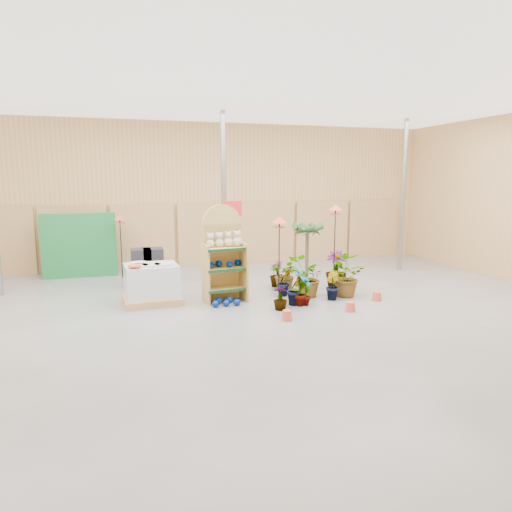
{
  "coord_description": "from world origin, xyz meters",
  "views": [
    {
      "loc": [
        -2.67,
        -8.43,
        2.76
      ],
      "look_at": [
        0.3,
        1.5,
        1.0
      ],
      "focal_mm": 32.0,
      "sensor_mm": 36.0,
      "label": 1
    }
  ],
  "objects": [
    {
      "name": "display_shelf",
      "position": [
        -0.46,
        1.58,
        1.0
      ],
      "size": [
        0.99,
        0.7,
        2.2
      ],
      "rotation": [
        0.0,
        0.0,
        0.14
      ],
      "color": "tan",
      "rests_on": "ground"
    },
    {
      "name": "gazing_balls_floor",
      "position": [
        -0.53,
        1.09,
        0.07
      ],
      "size": [
        0.63,
        0.39,
        0.15
      ],
      "color": "navy",
      "rests_on": "ground"
    },
    {
      "name": "offer_sign",
      "position": [
        0.1,
        2.98,
        1.57
      ],
      "size": [
        0.5,
        0.08,
        2.2
      ],
      "color": "gray",
      "rests_on": "ground"
    },
    {
      "name": "bird_table_back",
      "position": [
        -2.68,
        4.67,
        1.65
      ],
      "size": [
        0.34,
        0.34,
        1.78
      ],
      "color": "black",
      "rests_on": "ground"
    },
    {
      "name": "potted_plant_11",
      "position": [
        1.15,
        2.47,
        0.34
      ],
      "size": [
        0.46,
        0.46,
        0.67
      ],
      "primitive_type": "imported",
      "rotation": [
        0.0,
        0.0,
        4.95
      ],
      "color": "#274E23",
      "rests_on": "ground"
    },
    {
      "name": "teddy_bears",
      "position": [
        -0.43,
        1.48,
        1.39
      ],
      "size": [
        0.81,
        0.21,
        0.35
      ],
      "color": "beige",
      "rests_on": "display_shelf"
    },
    {
      "name": "potted_plant_10",
      "position": [
        2.36,
        1.09,
        0.48
      ],
      "size": [
        0.97,
        1.04,
        0.97
      ],
      "primitive_type": "imported",
      "rotation": [
        0.0,
        0.0,
        1.85
      ],
      "color": "#274E23",
      "rests_on": "ground"
    },
    {
      "name": "potted_plant_5",
      "position": [
        1.01,
        1.52,
        0.34
      ],
      "size": [
        0.41,
        0.35,
        0.68
      ],
      "primitive_type": "imported",
      "rotation": [
        0.0,
        0.0,
        0.13
      ],
      "color": "#274E23",
      "rests_on": "ground"
    },
    {
      "name": "pallet_stack",
      "position": [
        -2.06,
        1.76,
        0.44
      ],
      "size": [
        1.31,
        1.11,
        0.92
      ],
      "rotation": [
        0.0,
        0.0,
        0.07
      ],
      "color": "tan",
      "rests_on": "ground"
    },
    {
      "name": "palm",
      "position": [
        2.25,
        3.09,
        1.41
      ],
      "size": [
        0.7,
        0.7,
        1.66
      ],
      "color": "brown",
      "rests_on": "ground"
    },
    {
      "name": "potted_plant_3",
      "position": [
        2.56,
        1.91,
        0.47
      ],
      "size": [
        0.73,
        0.73,
        0.95
      ],
      "primitive_type": "imported",
      "rotation": [
        0.0,
        0.0,
        5.75
      ],
      "color": "#274E23",
      "rests_on": "ground"
    },
    {
      "name": "charcoal_planters",
      "position": [
        -2.05,
        3.38,
        0.5
      ],
      "size": [
        0.8,
        0.5,
        1.0
      ],
      "color": "black",
      "rests_on": "ground"
    },
    {
      "name": "bird_table_right",
      "position": [
        2.37,
        1.66,
        1.99
      ],
      "size": [
        0.34,
        0.34,
        2.14
      ],
      "color": "black",
      "rests_on": "ground"
    },
    {
      "name": "potted_plant_1",
      "position": [
        0.97,
        0.7,
        0.36
      ],
      "size": [
        0.44,
        0.38,
        0.72
      ],
      "primitive_type": "imported",
      "rotation": [
        0.0,
        0.0,
        0.15
      ],
      "color": "#274E23",
      "rests_on": "ground"
    },
    {
      "name": "potted_plant_0",
      "position": [
        1.03,
        0.59,
        0.44
      ],
      "size": [
        0.55,
        0.56,
        0.89
      ],
      "primitive_type": "imported",
      "rotation": [
        0.0,
        0.0,
        0.83
      ],
      "color": "#274E23",
      "rests_on": "ground"
    },
    {
      "name": "gazing_balls_shelf",
      "position": [
        -0.46,
        1.46,
        0.86
      ],
      "size": [
        0.81,
        0.28,
        0.15
      ],
      "color": "navy",
      "rests_on": "display_shelf"
    },
    {
      "name": "trellis_stock",
      "position": [
        -3.8,
        5.2,
        0.9
      ],
      "size": [
        2.0,
        0.3,
        1.8
      ],
      "primitive_type": "cube",
      "color": "#1B7234",
      "rests_on": "ground"
    },
    {
      "name": "potted_plant_2",
      "position": [
        1.48,
        1.26,
        0.47
      ],
      "size": [
        0.89,
        0.79,
        0.94
      ],
      "primitive_type": "imported",
      "rotation": [
        0.0,
        0.0,
        3.2
      ],
      "color": "#274E23",
      "rests_on": "ground"
    },
    {
      "name": "potted_plant_6",
      "position": [
        1.2,
        2.06,
        0.41
      ],
      "size": [
        0.92,
        0.96,
        0.82
      ],
      "primitive_type": "imported",
      "rotation": [
        0.0,
        0.0,
        1.06
      ],
      "color": "#274E23",
      "rests_on": "ground"
    },
    {
      "name": "bird_table_front",
      "position": [
        0.69,
        1.0,
        1.8
      ],
      "size": [
        0.34,
        0.34,
        1.94
      ],
      "color": "black",
      "rests_on": "ground"
    },
    {
      "name": "room",
      "position": [
        0.0,
        0.91,
        2.21
      ],
      "size": [
        15.2,
        12.1,
        4.7
      ],
      "color": "slate",
      "rests_on": "ground"
    },
    {
      "name": "potted_plant_9",
      "position": [
        1.94,
        0.88,
        0.33
      ],
      "size": [
        0.32,
        0.38,
        0.66
      ],
      "primitive_type": "imported",
      "rotation": [
        0.0,
        0.0,
        1.51
      ],
      "color": "#274E23",
      "rests_on": "ground"
    },
    {
      "name": "potted_plant_8",
      "position": [
        1.17,
        0.59,
        0.35
      ],
      "size": [
        0.44,
        0.43,
        0.7
      ],
      "primitive_type": "imported",
      "rotation": [
        0.0,
        0.0,
        0.75
      ],
      "color": "#274E23",
      "rests_on": "ground"
    },
    {
      "name": "potted_plant_7",
      "position": [
        0.52,
        0.42,
        0.26
      ],
      "size": [
        0.35,
        0.35,
        0.52
      ],
      "primitive_type": "imported",
      "rotation": [
        0.0,
        0.0,
        2.91
      ],
      "color": "#274E23",
      "rests_on": "ground"
    }
  ]
}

